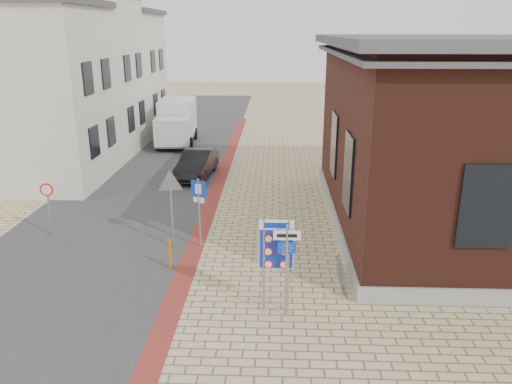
% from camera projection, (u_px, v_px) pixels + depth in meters
% --- Properties ---
extents(ground, '(120.00, 120.00, 0.00)m').
position_uv_depth(ground, '(246.00, 321.00, 12.60)').
color(ground, tan).
rests_on(ground, ground).
extents(road_strip, '(7.00, 60.00, 0.02)m').
position_uv_depth(road_strip, '(161.00, 165.00, 27.05)').
color(road_strip, '#38383A').
rests_on(road_strip, ground).
extents(curb_strip, '(0.60, 40.00, 0.02)m').
position_uv_depth(curb_strip, '(214.00, 195.00, 22.17)').
color(curb_strip, maroon).
rests_on(curb_strip, ground).
extents(brick_building, '(13.00, 13.00, 6.80)m').
position_uv_depth(brick_building, '(508.00, 133.00, 17.82)').
color(brick_building, gray).
rests_on(brick_building, ground).
extents(townhouse_near, '(7.40, 6.40, 8.30)m').
position_uv_depth(townhouse_near, '(24.00, 94.00, 23.11)').
color(townhouse_near, beige).
rests_on(townhouse_near, ground).
extents(townhouse_mid, '(7.40, 6.40, 9.10)m').
position_uv_depth(townhouse_mid, '(73.00, 74.00, 28.69)').
color(townhouse_mid, beige).
rests_on(townhouse_mid, ground).
extents(townhouse_far, '(7.40, 6.40, 8.30)m').
position_uv_depth(townhouse_far, '(108.00, 73.00, 34.51)').
color(townhouse_far, beige).
rests_on(townhouse_far, ground).
extents(bike_rack, '(0.08, 1.80, 0.60)m').
position_uv_depth(bike_rack, '(341.00, 273.00, 14.50)').
color(bike_rack, slate).
rests_on(bike_rack, ground).
extents(sedan, '(1.77, 4.11, 1.32)m').
position_uv_depth(sedan, '(197.00, 164.00, 24.75)').
color(sedan, black).
rests_on(sedan, ground).
extents(box_truck, '(2.51, 5.38, 2.75)m').
position_uv_depth(box_truck, '(177.00, 122.00, 31.71)').
color(box_truck, slate).
rests_on(box_truck, ground).
extents(border_sign, '(0.87, 0.07, 2.55)m').
position_uv_depth(border_sign, '(276.00, 247.00, 12.48)').
color(border_sign, gray).
rests_on(border_sign, ground).
extents(essen_sign, '(0.68, 0.07, 2.51)m').
position_uv_depth(essen_sign, '(287.00, 257.00, 12.33)').
color(essen_sign, gray).
rests_on(essen_sign, ground).
extents(parking_sign, '(0.51, 0.22, 2.41)m').
position_uv_depth(parking_sign, '(199.00, 201.00, 16.38)').
color(parking_sign, gray).
rests_on(parking_sign, ground).
extents(yield_sign, '(0.94, 0.19, 2.67)m').
position_uv_depth(yield_sign, '(171.00, 189.00, 16.27)').
color(yield_sign, gray).
rests_on(yield_sign, ground).
extents(speed_sign, '(0.47, 0.07, 1.98)m').
position_uv_depth(speed_sign, '(48.00, 202.00, 17.35)').
color(speed_sign, gray).
rests_on(speed_sign, ground).
extents(bollard, '(0.11, 0.11, 0.98)m').
position_uv_depth(bollard, '(170.00, 254.00, 15.20)').
color(bollard, orange).
rests_on(bollard, ground).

